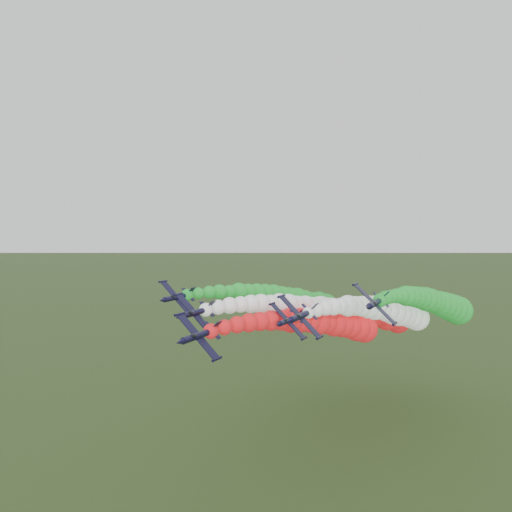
# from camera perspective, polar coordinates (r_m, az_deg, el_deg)

# --- Properties ---
(jet_lead) EXTENTS (14.90, 80.99, 18.52)m
(jet_lead) POSITION_cam_1_polar(r_m,az_deg,el_deg) (124.55, 8.64, -7.76)
(jet_lead) COLOR black
(jet_lead) RESTS_ON ground
(jet_inner_left) EXTENTS (15.15, 81.24, 18.77)m
(jet_inner_left) POSITION_cam_1_polar(r_m,az_deg,el_deg) (136.12, 7.48, -6.23)
(jet_inner_left) COLOR black
(jet_inner_left) RESTS_ON ground
(jet_inner_right) EXTENTS (14.81, 80.90, 18.43)m
(jet_inner_right) POSITION_cam_1_polar(r_m,az_deg,el_deg) (133.20, 15.29, -6.22)
(jet_inner_right) COLOR black
(jet_inner_right) RESTS_ON ground
(jet_outer_left) EXTENTS (15.19, 81.29, 18.82)m
(jet_outer_left) POSITION_cam_1_polar(r_m,az_deg,el_deg) (148.49, 4.59, -5.05)
(jet_outer_left) COLOR black
(jet_outer_left) RESTS_ON ground
(jet_outer_right) EXTENTS (15.35, 81.45, 18.97)m
(jet_outer_right) POSITION_cam_1_polar(r_m,az_deg,el_deg) (141.52, 20.42, -5.24)
(jet_outer_right) COLOR black
(jet_outer_right) RESTS_ON ground
(jet_trail) EXTENTS (15.22, 81.32, 18.84)m
(jet_trail) POSITION_cam_1_polar(r_m,az_deg,el_deg) (148.49, 13.39, -6.68)
(jet_trail) COLOR black
(jet_trail) RESTS_ON ground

